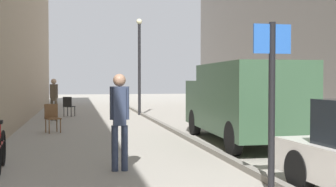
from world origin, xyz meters
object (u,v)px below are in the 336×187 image
delivery_van (241,100)px  street_sign_post (272,93)px  lamp_post (139,60)px  cafe_chair_near_window (52,116)px  pedestrian_mid_block (120,115)px  pedestrian_main_foreground (54,96)px  cafe_chair_by_doorway (68,105)px  bicycle_leaning (1,151)px

delivery_van → street_sign_post: bearing=-104.3°
lamp_post → cafe_chair_near_window: bearing=-120.0°
street_sign_post → pedestrian_mid_block: bearing=-48.4°
pedestrian_main_foreground → cafe_chair_by_doorway: 2.12m
delivery_van → cafe_chair_by_doorway: (-4.82, 9.95, -0.63)m
pedestrian_main_foreground → cafe_chair_by_doorway: (0.57, 1.98, -0.49)m
delivery_van → pedestrian_mid_block: bearing=-137.9°
delivery_van → street_sign_post: (-1.57, -5.25, 0.36)m
street_sign_post → lamp_post: size_ratio=0.55×
street_sign_post → lamp_post: 15.50m
cafe_chair_near_window → cafe_chair_by_doorway: bearing=-114.1°
pedestrian_mid_block → cafe_chair_by_doorway: size_ratio=1.97×
delivery_van → bicycle_leaning: (-5.86, -2.55, -0.80)m
pedestrian_main_foreground → cafe_chair_by_doorway: bearing=90.5°
pedestrian_main_foreground → delivery_van: (5.39, -7.97, 0.15)m
delivery_van → bicycle_leaning: bearing=-154.2°
pedestrian_main_foreground → street_sign_post: street_sign_post is taller
bicycle_leaning → cafe_chair_by_doorway: (1.04, 12.50, 0.17)m
bicycle_leaning → cafe_chair_near_window: size_ratio=1.88×
cafe_chair_near_window → delivery_van: bearing=125.4°
delivery_van → cafe_chair_by_doorway: size_ratio=5.99×
lamp_post → cafe_chair_by_doorway: (-3.43, -0.25, -2.18)m
street_sign_post → cafe_chair_near_window: (-3.66, 8.80, -1.00)m
street_sign_post → cafe_chair_near_window: bearing=-68.8°
pedestrian_main_foreground → pedestrian_mid_block: size_ratio=0.97×
pedestrian_main_foreground → delivery_van: bearing=-39.4°
pedestrian_main_foreground → lamp_post: 4.88m
cafe_chair_near_window → cafe_chair_by_doorway: 6.41m
lamp_post → pedestrian_main_foreground: bearing=-150.9°
delivery_van → cafe_chair_by_doorway: 11.07m
street_sign_post → cafe_chair_near_window: 9.59m
street_sign_post → cafe_chair_by_doorway: street_sign_post is taller
pedestrian_mid_block → pedestrian_main_foreground: bearing=100.3°
bicycle_leaning → cafe_chair_near_window: (0.63, 6.10, 0.17)m
delivery_van → cafe_chair_near_window: bearing=148.1°
street_sign_post → bicycle_leaning: street_sign_post is taller
bicycle_leaning → cafe_chair_by_doorway: size_ratio=1.88×
pedestrian_mid_block → lamp_post: bearing=81.6°
street_sign_post → delivery_van: bearing=-108.0°
street_sign_post → cafe_chair_near_window: street_sign_post is taller
pedestrian_main_foreground → bicycle_leaning: (-0.47, -10.52, -0.65)m
delivery_van → lamp_post: (-1.39, 10.20, 1.54)m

